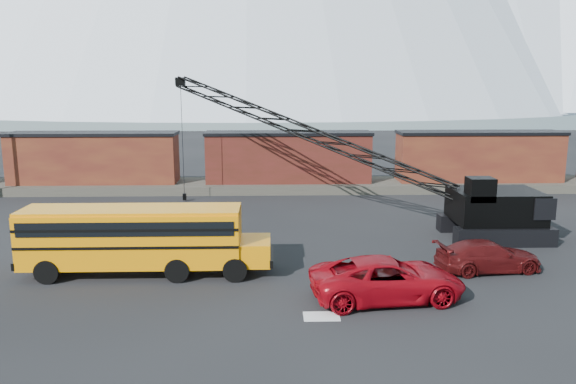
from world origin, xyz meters
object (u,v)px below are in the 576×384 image
at_px(school_bus, 140,237).
at_px(red_pickup, 387,279).
at_px(crawler_crane, 308,133).
at_px(maroon_suv, 488,256).

relative_size(school_bus, red_pickup, 1.83).
distance_m(red_pickup, crawler_crane, 15.44).
relative_size(red_pickup, maroon_suv, 1.27).
distance_m(school_bus, maroon_suv, 16.48).
xyz_separation_m(maroon_suv, crawler_crane, (-7.94, 11.08, 4.90)).
relative_size(school_bus, crawler_crane, 0.51).
xyz_separation_m(red_pickup, maroon_suv, (5.55, 3.42, -0.16)).
distance_m(school_bus, crawler_crane, 14.47).
xyz_separation_m(school_bus, crawler_crane, (8.51, 11.06, 3.84)).
height_order(school_bus, red_pickup, school_bus).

